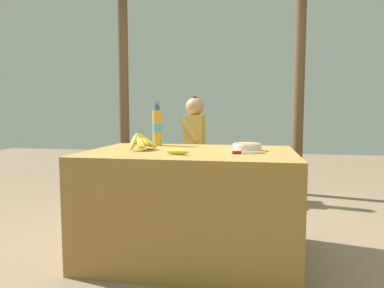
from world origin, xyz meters
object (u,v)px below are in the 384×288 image
at_px(seated_vendor, 191,140).
at_px(support_post_near, 124,83).
at_px(wooden_bench, 203,167).
at_px(loose_banana_front, 177,152).
at_px(knife, 244,152).
at_px(banana_bunch_green, 248,158).
at_px(banana_bunch_ripe, 142,141).
at_px(support_post_far, 299,80).
at_px(serving_bowl, 247,146).
at_px(water_bottle, 157,127).

relative_size(seated_vendor, support_post_near, 0.43).
bearing_deg(support_post_near, wooden_bench, -19.60).
xyz_separation_m(loose_banana_front, wooden_bench, (-0.10, 1.77, -0.37)).
xyz_separation_m(knife, banana_bunch_green, (0.01, 1.65, -0.25)).
relative_size(banana_bunch_ripe, support_post_far, 0.11).
height_order(serving_bowl, support_post_near, support_post_near).
relative_size(banana_bunch_ripe, seated_vendor, 0.25).
bearing_deg(banana_bunch_green, knife, -90.28).
bearing_deg(serving_bowl, support_post_near, 130.27).
xyz_separation_m(water_bottle, banana_bunch_green, (0.68, 1.23, -0.38)).
height_order(water_bottle, wooden_bench, water_bottle).
bearing_deg(serving_bowl, wooden_bench, 109.08).
height_order(banana_bunch_ripe, support_post_near, support_post_near).
bearing_deg(banana_bunch_ripe, support_post_far, 57.08).
bearing_deg(loose_banana_front, seated_vendor, 97.55).
distance_m(water_bottle, support_post_near, 1.90).
distance_m(banana_bunch_ripe, loose_banana_front, 0.36).
xyz_separation_m(water_bottle, seated_vendor, (0.04, 1.20, -0.20)).
bearing_deg(loose_banana_front, banana_bunch_green, 77.17).
bearing_deg(banana_bunch_ripe, knife, -8.21).
relative_size(support_post_near, support_post_far, 1.00).
bearing_deg(serving_bowl, water_bottle, 159.89).
height_order(banana_bunch_ripe, banana_bunch_green, banana_bunch_ripe).
xyz_separation_m(serving_bowl, support_post_near, (-1.57, 1.86, 0.59)).
distance_m(loose_banana_front, seated_vendor, 1.75).
distance_m(banana_bunch_ripe, seated_vendor, 1.53).
bearing_deg(seated_vendor, water_bottle, 86.62).
bearing_deg(banana_bunch_green, support_post_far, 34.09).
relative_size(knife, banana_bunch_green, 0.82).
bearing_deg(support_post_far, loose_banana_front, -114.12).
bearing_deg(wooden_bench, seated_vendor, -165.63).
xyz_separation_m(water_bottle, loose_banana_front, (0.27, -0.54, -0.12)).
height_order(water_bottle, seated_vendor, seated_vendor).
bearing_deg(banana_bunch_ripe, water_bottle, 87.16).
height_order(serving_bowl, banana_bunch_green, serving_bowl).
distance_m(banana_bunch_green, support_post_far, 1.09).
height_order(loose_banana_front, wooden_bench, loose_banana_front).
distance_m(knife, support_post_far, 2.20).
bearing_deg(seated_vendor, support_post_near, -25.00).
height_order(water_bottle, loose_banana_front, water_bottle).
height_order(water_bottle, banana_bunch_green, water_bottle).
bearing_deg(seated_vendor, loose_banana_front, 96.32).
bearing_deg(knife, loose_banana_front, 175.65).
bearing_deg(banana_bunch_green, water_bottle, -118.84).
distance_m(loose_banana_front, knife, 0.41).
relative_size(knife, support_post_far, 0.08).
height_order(loose_banana_front, seated_vendor, seated_vendor).
distance_m(serving_bowl, support_post_near, 2.51).
relative_size(loose_banana_front, wooden_bench, 0.09).
height_order(loose_banana_front, support_post_near, support_post_near).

